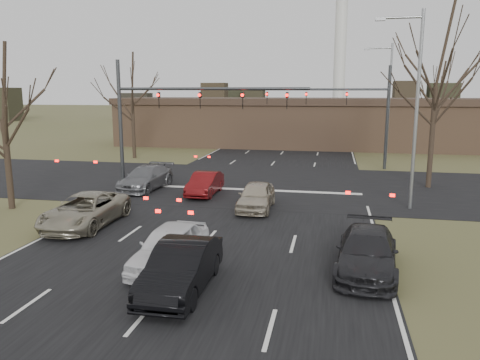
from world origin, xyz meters
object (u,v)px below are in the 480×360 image
Objects in this scene: streetlight_right_near at (414,101)px; car_white_sedan at (170,246)px; car_black_hatch at (181,267)px; car_red_ahead at (205,184)px; car_charcoal_sedan at (367,252)px; car_silver_ahead at (256,196)px; mast_arm_far at (351,105)px; car_grey_ahead at (146,178)px; mast_arm_near at (168,107)px; streetlight_right_far at (387,97)px; car_silver_suv at (85,210)px; building at (307,122)px.

car_white_sedan is (-9.32, -10.32, -4.83)m from streetlight_right_near.
car_black_hatch is 13.60m from car_red_ahead.
car_silver_ahead is at bearing 128.55° from car_charcoal_sedan.
mast_arm_far is 17.33m from car_grey_ahead.
mast_arm_near is at bearing 110.12° from car_black_hatch.
mast_arm_far is at bearing 45.99° from car_grey_ahead.
streetlight_right_far reaches higher than mast_arm_near.
car_silver_suv is 8.25m from car_grey_ahead.
car_silver_suv is 8.23m from car_red_ahead.
car_black_hatch is (-8.32, -12.10, -4.84)m from streetlight_right_near.
car_black_hatch is (-1.50, -40.10, -1.92)m from building.
mast_arm_near is 15.17m from mast_arm_far.
streetlight_right_near is 2.02× the size of car_grey_ahead.
car_silver_ahead is (-8.20, -18.72, -4.87)m from streetlight_right_far.
car_white_sedan is 13.70m from car_grey_ahead.
mast_arm_near is 2.30× the size of car_silver_suv.
mast_arm_near reaches higher than car_silver_suv.
mast_arm_far is 2.25× the size of car_grey_ahead.
mast_arm_near is at bearing 142.79° from car_silver_ahead.
streetlight_right_near is at bearing 54.81° from car_black_hatch.
mast_arm_far is 2.11× the size of car_silver_suv.
car_white_sedan is at bearing -70.44° from mast_arm_near.
car_charcoal_sedan is at bearing -105.65° from streetlight_right_near.
car_black_hatch is 0.94× the size of car_charcoal_sedan.
car_black_hatch is 6.28m from car_charcoal_sedan.
car_silver_suv is (-0.78, -9.23, -4.34)m from mast_arm_near.
car_red_ahead is (-1.94, 11.50, -0.09)m from car_white_sedan.
streetlight_right_near is at bearing 50.87° from car_white_sedan.
building is 13.53m from streetlight_right_far.
car_black_hatch is (-5.68, -25.10, -4.27)m from mast_arm_far.
mast_arm_far reaches higher than car_black_hatch.
car_silver_ahead reaches higher than car_charcoal_sedan.
streetlight_right_far is 22.34m from car_grey_ahead.
streetlight_right_near is (14.05, -3.00, 0.51)m from mast_arm_near.
streetlight_right_far is at bearing 51.89° from mast_arm_far.
car_silver_ahead is at bearing -36.61° from mast_arm_near.
mast_arm_far is 16.15m from car_silver_ahead.
mast_arm_near is at bearing 112.53° from car_white_sedan.
car_grey_ahead is 1.23× the size of car_red_ahead.
car_charcoal_sedan is at bearing -15.20° from car_silver_suv.
mast_arm_far reaches higher than car_grey_ahead.
car_silver_suv is 1.16× the size of car_black_hatch.
streetlight_right_near is at bearing -2.38° from car_grey_ahead.
car_white_sedan is at bearing -109.78° from streetlight_right_far.
streetlight_right_near is at bearing -76.31° from building.
car_silver_ahead is (-0.88, -29.72, -1.95)m from building.
mast_arm_near is 2.50× the size of car_charcoal_sedan.
car_white_sedan reaches higher than car_grey_ahead.
streetlight_right_far is at bearing 88.45° from car_charcoal_sedan.
car_white_sedan reaches higher than car_silver_suv.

